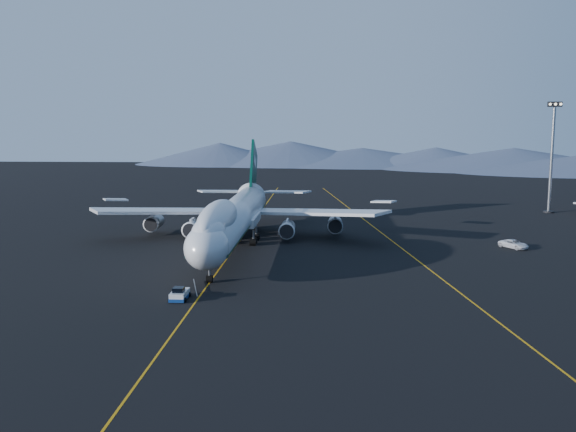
# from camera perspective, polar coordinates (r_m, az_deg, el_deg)

# --- Properties ---
(ground) EXTENTS (500.00, 500.00, 0.00)m
(ground) POSITION_cam_1_polar(r_m,az_deg,el_deg) (121.04, -4.75, -2.80)
(ground) COLOR black
(ground) RESTS_ON ground
(taxiway_line_main) EXTENTS (0.25, 220.00, 0.01)m
(taxiway_line_main) POSITION_cam_1_polar(r_m,az_deg,el_deg) (121.03, -4.75, -2.80)
(taxiway_line_main) COLOR orange
(taxiway_line_main) RESTS_ON ground
(taxiway_line_side) EXTENTS (28.08, 198.09, 0.01)m
(taxiway_line_side) POSITION_cam_1_polar(r_m,az_deg,el_deg) (130.33, 9.07, -2.07)
(taxiway_line_side) COLOR orange
(taxiway_line_side) RESTS_ON ground
(boeing_747) EXTENTS (59.62, 72.43, 19.37)m
(boeing_747) POSITION_cam_1_polar(r_m,az_deg,el_deg) (120.08, -4.78, -0.08)
(boeing_747) COLOR silver
(boeing_747) RESTS_ON ground
(pushback_tug) EXTENTS (2.41, 4.11, 1.78)m
(pushback_tug) POSITION_cam_1_polar(r_m,az_deg,el_deg) (87.18, -9.61, -6.96)
(pushback_tug) COLOR silver
(pushback_tug) RESTS_ON ground
(service_van) EXTENTS (5.45, 6.08, 1.57)m
(service_van) POSITION_cam_1_polar(r_m,az_deg,el_deg) (127.01, 19.43, -2.37)
(service_van) COLOR white
(service_van) RESTS_ON ground
(floodlight_mast) EXTENTS (3.51, 2.63, 28.43)m
(floodlight_mast) POSITION_cam_1_polar(r_m,az_deg,el_deg) (178.38, 22.39, 4.87)
(floodlight_mast) COLOR black
(floodlight_mast) RESTS_ON ground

